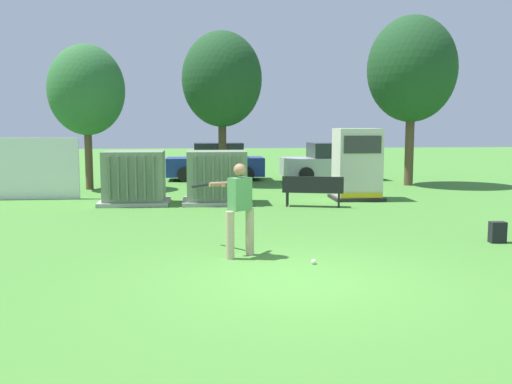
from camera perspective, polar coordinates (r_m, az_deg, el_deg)
ground_plane at (r=9.17m, az=4.08°, el=-8.81°), size 96.00×96.00×0.00m
fence_panel at (r=20.29m, az=-23.79°, el=2.11°), size 4.80×0.12×2.00m
transformer_west at (r=17.99m, az=-11.97°, el=1.33°), size 2.10×1.70×1.62m
transformer_mid_west at (r=17.80m, az=-3.93°, el=1.41°), size 2.10×1.70×1.62m
generator_enclosure at (r=18.94m, az=9.98°, el=2.70°), size 1.60×1.40×2.30m
park_bench at (r=17.07m, az=5.66°, el=0.30°), size 1.84×0.83×0.92m
batter at (r=10.63m, az=-1.81°, el=-1.26°), size 1.18×1.43×1.74m
sports_ball at (r=10.26m, az=5.74°, el=-6.88°), size 0.09×0.09×0.09m
backpack at (r=12.98m, az=22.80°, el=-3.72°), size 0.32×0.26×0.44m
tree_left at (r=22.35m, az=-16.47°, el=9.64°), size 2.80×2.80×5.35m
tree_center_left at (r=23.46m, az=-3.40°, el=11.06°), size 3.20×3.20×6.12m
tree_center_right at (r=23.75m, az=15.19°, el=11.64°), size 3.47×3.47×6.63m
parked_car_leftmost at (r=25.19m, az=-3.99°, el=2.92°), size 4.21×1.93×1.62m
parked_car_left_of_center at (r=25.31m, az=7.48°, el=2.90°), size 4.31×2.14×1.62m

